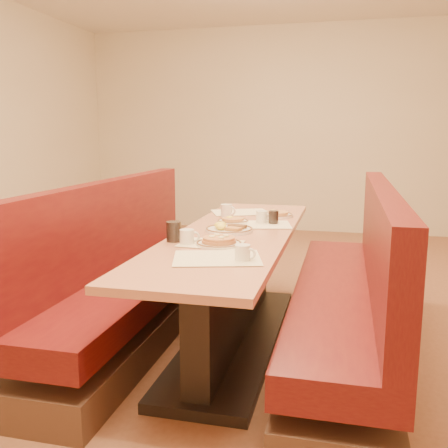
% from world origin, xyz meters
% --- Properties ---
extents(ground, '(8.00, 8.00, 0.00)m').
position_xyz_m(ground, '(0.00, 0.00, 0.00)').
color(ground, '#9E6647').
rests_on(ground, ground).
extents(room_envelope, '(6.04, 8.04, 2.82)m').
position_xyz_m(room_envelope, '(0.00, 0.00, 1.93)').
color(room_envelope, beige).
rests_on(room_envelope, ground).
extents(diner_table, '(0.70, 2.50, 0.75)m').
position_xyz_m(diner_table, '(0.00, 0.00, 0.37)').
color(diner_table, black).
rests_on(diner_table, ground).
extents(booth_left, '(0.55, 2.50, 1.05)m').
position_xyz_m(booth_left, '(-0.73, 0.00, 0.36)').
color(booth_left, '#4C3326').
rests_on(booth_left, ground).
extents(booth_right, '(0.55, 2.50, 1.05)m').
position_xyz_m(booth_right, '(0.73, 0.00, 0.36)').
color(booth_right, '#4C3326').
rests_on(booth_right, ground).
extents(placemat_near_left, '(0.35, 0.27, 0.00)m').
position_xyz_m(placemat_near_left, '(-0.05, -0.38, 0.75)').
color(placemat_near_left, '#FCF0C5').
rests_on(placemat_near_left, diner_table).
extents(placemat_near_right, '(0.50, 0.43, 0.00)m').
position_xyz_m(placemat_near_right, '(0.06, -0.69, 0.75)').
color(placemat_near_right, '#FCF0C5').
rests_on(placemat_near_right, diner_table).
extents(placemat_far_left, '(0.52, 0.46, 0.00)m').
position_xyz_m(placemat_far_left, '(-0.12, 0.76, 0.75)').
color(placemat_far_left, '#FCF0C5').
rests_on(placemat_far_left, diner_table).
extents(placemat_far_right, '(0.46, 0.38, 0.00)m').
position_xyz_m(placemat_far_right, '(0.12, 0.27, 0.75)').
color(placemat_far_right, '#FCF0C5').
rests_on(placemat_far_right, diner_table).
extents(pancake_plate, '(0.26, 0.26, 0.06)m').
position_xyz_m(pancake_plate, '(0.00, -0.40, 0.77)').
color(pancake_plate, white).
rests_on(pancake_plate, diner_table).
extents(eggs_plate, '(0.30, 0.30, 0.06)m').
position_xyz_m(eggs_plate, '(-0.04, -0.00, 0.77)').
color(eggs_plate, white).
rests_on(eggs_plate, diner_table).
extents(extra_plate_mid, '(0.24, 0.24, 0.05)m').
position_xyz_m(extra_plate_mid, '(0.18, 0.64, 0.77)').
color(extra_plate_mid, white).
rests_on(extra_plate_mid, diner_table).
extents(extra_plate_far, '(0.22, 0.22, 0.04)m').
position_xyz_m(extra_plate_far, '(-0.08, 0.31, 0.77)').
color(extra_plate_far, white).
rests_on(extra_plate_far, diner_table).
extents(coffee_mug_a, '(0.11, 0.08, 0.08)m').
position_xyz_m(coffee_mug_a, '(0.20, -0.70, 0.79)').
color(coffee_mug_a, white).
rests_on(coffee_mug_a, diner_table).
extents(coffee_mug_b, '(0.11, 0.08, 0.09)m').
position_xyz_m(coffee_mug_b, '(-0.18, -0.42, 0.79)').
color(coffee_mug_b, white).
rests_on(coffee_mug_b, diner_table).
extents(coffee_mug_c, '(0.11, 0.08, 0.08)m').
position_xyz_m(coffee_mug_c, '(0.12, 0.35, 0.79)').
color(coffee_mug_c, white).
rests_on(coffee_mug_c, diner_table).
extents(coffee_mug_d, '(0.12, 0.08, 0.09)m').
position_xyz_m(coffee_mug_d, '(-0.18, 0.56, 0.80)').
color(coffee_mug_d, white).
rests_on(coffee_mug_d, diner_table).
extents(soda_tumbler_near, '(0.08, 0.08, 0.12)m').
position_xyz_m(soda_tumbler_near, '(-0.28, -0.36, 0.81)').
color(soda_tumbler_near, black).
rests_on(soda_tumbler_near, diner_table).
extents(soda_tumbler_mid, '(0.07, 0.07, 0.09)m').
position_xyz_m(soda_tumbler_mid, '(0.20, 0.33, 0.80)').
color(soda_tumbler_mid, black).
rests_on(soda_tumbler_mid, diner_table).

